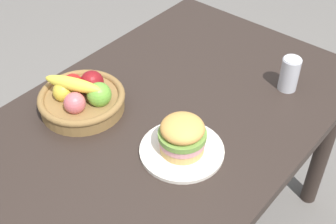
{
  "coord_description": "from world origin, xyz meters",
  "views": [
    {
      "loc": [
        -0.87,
        -0.74,
        1.75
      ],
      "look_at": [
        -0.04,
        -0.05,
        0.81
      ],
      "focal_mm": 48.77,
      "sensor_mm": 36.0,
      "label": 1
    }
  ],
  "objects_px": {
    "fruit_basket": "(82,97)",
    "soda_can": "(290,74)",
    "plate": "(182,150)",
    "sandwich": "(182,135)"
  },
  "relations": [
    {
      "from": "plate",
      "to": "soda_can",
      "type": "xyz_separation_m",
      "value": [
        0.48,
        -0.09,
        0.06
      ]
    },
    {
      "from": "plate",
      "to": "fruit_basket",
      "type": "distance_m",
      "value": 0.39
    },
    {
      "from": "soda_can",
      "to": "fruit_basket",
      "type": "distance_m",
      "value": 0.72
    },
    {
      "from": "plate",
      "to": "fruit_basket",
      "type": "xyz_separation_m",
      "value": [
        -0.05,
        0.38,
        0.04
      ]
    },
    {
      "from": "plate",
      "to": "fruit_basket",
      "type": "relative_size",
      "value": 0.89
    },
    {
      "from": "plate",
      "to": "soda_can",
      "type": "bearing_deg",
      "value": -10.76
    },
    {
      "from": "soda_can",
      "to": "fruit_basket",
      "type": "bearing_deg",
      "value": 138.63
    },
    {
      "from": "soda_can",
      "to": "fruit_basket",
      "type": "xyz_separation_m",
      "value": [
        -0.54,
        0.47,
        -0.01
      ]
    },
    {
      "from": "plate",
      "to": "sandwich",
      "type": "bearing_deg",
      "value": 180.0
    },
    {
      "from": "fruit_basket",
      "to": "soda_can",
      "type": "bearing_deg",
      "value": -41.37
    }
  ]
}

